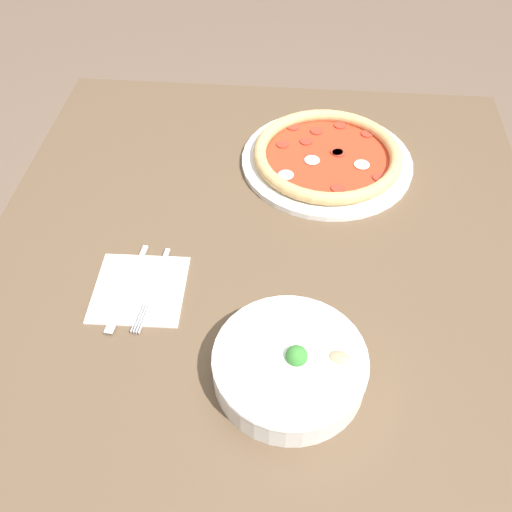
{
  "coord_description": "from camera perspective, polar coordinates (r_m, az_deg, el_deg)",
  "views": [
    {
      "loc": [
        -0.04,
        0.71,
        1.48
      ],
      "look_at": [
        0.01,
        0.05,
        0.76
      ],
      "focal_mm": 40.0,
      "sensor_mm": 36.0,
      "label": 1
    }
  ],
  "objects": [
    {
      "name": "ground_plane",
      "position": [
        1.64,
        0.64,
        -17.02
      ],
      "size": [
        8.0,
        8.0,
        0.0
      ],
      "primitive_type": "plane",
      "color": "brown"
    },
    {
      "name": "fork",
      "position": [
        0.97,
        -10.27,
        -3.12
      ],
      "size": [
        0.03,
        0.18,
        0.0
      ],
      "rotation": [
        0.0,
        0.0,
        1.47
      ],
      "color": "silver",
      "rests_on": "napkin"
    },
    {
      "name": "bowl",
      "position": [
        0.84,
        3.45,
        -10.8
      ],
      "size": [
        0.23,
        0.23,
        0.07
      ],
      "color": "white",
      "rests_on": "dining_table"
    },
    {
      "name": "pizza",
      "position": [
        1.2,
        7.12,
        9.82
      ],
      "size": [
        0.35,
        0.35,
        0.04
      ],
      "color": "white",
      "rests_on": "dining_table"
    },
    {
      "name": "napkin",
      "position": [
        0.97,
        -11.57,
        -3.26
      ],
      "size": [
        0.15,
        0.15,
        0.0
      ],
      "color": "white",
      "rests_on": "dining_table"
    },
    {
      "name": "knife",
      "position": [
        0.98,
        -12.51,
        -2.68
      ],
      "size": [
        0.03,
        0.19,
        0.01
      ],
      "rotation": [
        0.0,
        0.0,
        1.47
      ],
      "color": "silver",
      "rests_on": "napkin"
    },
    {
      "name": "dining_table",
      "position": [
        1.1,
        0.91,
        -2.5
      ],
      "size": [
        1.01,
        1.06,
        0.74
      ],
      "color": "brown",
      "rests_on": "ground_plane"
    }
  ]
}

